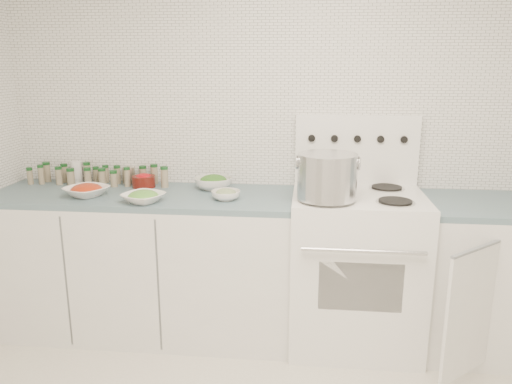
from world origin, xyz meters
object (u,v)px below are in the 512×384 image
stock_pot (327,174)px  bowl_tomato (87,191)px  bowl_snowpea (143,197)px  stove (355,264)px

stock_pot → bowl_tomato: bearing=177.1°
bowl_snowpea → stock_pot: bearing=1.6°
bowl_tomato → stove: bearing=3.5°
bowl_tomato → bowl_snowpea: bowl_tomato is taller
stove → bowl_snowpea: (-1.23, -0.20, 0.44)m
stove → bowl_tomato: size_ratio=4.26×
bowl_snowpea → stove: bearing=9.2°
stock_pot → bowl_snowpea: (-1.03, -0.03, -0.15)m
stove → stock_pot: 0.64m
stock_pot → bowl_tomato: stock_pot is taller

